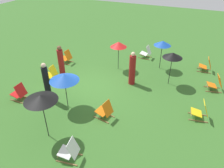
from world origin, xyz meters
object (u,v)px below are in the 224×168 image
(umbrella_3, at_px, (64,77))
(umbrella_4, at_px, (41,98))
(umbrella_0, at_px, (119,44))
(deckchair_3, at_px, (52,74))
(deckchair_0, at_px, (70,151))
(person_2, at_px, (61,61))
(deckchair_6, at_px, (67,57))
(person_0, at_px, (47,83))
(person_1, at_px, (132,69))
(deckchair_8, at_px, (146,53))
(deckchair_5, at_px, (105,111))
(deckchair_9, at_px, (206,65))
(deckchair_7, at_px, (201,111))
(deckchair_1, at_px, (19,93))
(umbrella_2, at_px, (163,43))
(deckchair_2, at_px, (216,84))
(umbrella_1, at_px, (173,55))

(umbrella_3, height_order, umbrella_4, umbrella_4)
(umbrella_0, bearing_deg, deckchair_3, -46.87)
(deckchair_0, distance_m, person_2, 5.94)
(deckchair_6, xyz_separation_m, umbrella_0, (-0.53, 3.18, 1.13))
(person_0, bearing_deg, person_2, -34.45)
(deckchair_0, relative_size, person_1, 0.47)
(deckchair_6, distance_m, umbrella_3, 4.56)
(deckchair_6, relative_size, deckchair_8, 1.00)
(deckchair_5, bearing_deg, deckchair_9, 159.28)
(deckchair_0, height_order, deckchair_9, same)
(deckchair_3, relative_size, umbrella_4, 0.45)
(deckchair_3, bearing_deg, deckchair_9, 113.36)
(person_2, bearing_deg, person_1, -10.77)
(deckchair_7, height_order, deckchair_8, same)
(deckchair_8, distance_m, deckchair_9, 3.63)
(deckchair_1, height_order, deckchair_9, same)
(deckchair_0, bearing_deg, umbrella_3, -153.27)
(deckchair_9, height_order, person_1, person_1)
(deckchair_7, xyz_separation_m, umbrella_2, (-3.76, -2.50, 1.18))
(person_0, height_order, person_1, person_0)
(umbrella_0, bearing_deg, deckchair_9, 109.82)
(deckchair_0, bearing_deg, deckchair_1, -124.35)
(deckchair_3, distance_m, deckchair_6, 2.11)
(deckchair_7, bearing_deg, umbrella_4, -66.36)
(deckchair_2, bearing_deg, deckchair_7, -24.84)
(deckchair_3, relative_size, deckchair_7, 1.00)
(deckchair_8, bearing_deg, deckchair_1, -28.24)
(deckchair_6, bearing_deg, deckchair_0, 35.20)
(deckchair_3, distance_m, person_1, 4.26)
(deckchair_8, bearing_deg, umbrella_1, 39.92)
(deckchair_0, bearing_deg, umbrella_2, 162.17)
(deckchair_2, height_order, umbrella_3, umbrella_3)
(deckchair_1, bearing_deg, deckchair_0, 63.63)
(umbrella_2, bearing_deg, deckchair_7, 33.57)
(deckchair_0, relative_size, umbrella_2, 0.49)
(deckchair_7, relative_size, umbrella_0, 0.50)
(deckchair_0, height_order, deckchair_8, same)
(deckchair_0, distance_m, deckchair_9, 9.10)
(umbrella_0, xyz_separation_m, umbrella_3, (4.21, -0.74, -0.00))
(deckchair_5, relative_size, deckchair_6, 1.00)
(deckchair_3, xyz_separation_m, person_2, (-0.75, 0.14, 0.43))
(person_0, bearing_deg, deckchair_1, 58.94)
(deckchair_7, bearing_deg, deckchair_2, 159.61)
(umbrella_4, bearing_deg, umbrella_0, 176.05)
(umbrella_0, relative_size, umbrella_2, 0.98)
(deckchair_2, bearing_deg, deckchair_9, -178.02)
(deckchair_2, height_order, person_2, person_2)
(deckchair_5, height_order, deckchair_9, same)
(deckchair_3, height_order, deckchair_6, same)
(deckchair_8, height_order, umbrella_1, umbrella_1)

